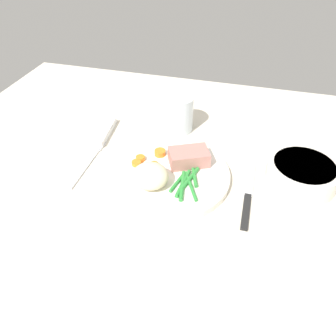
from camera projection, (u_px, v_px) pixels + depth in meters
The scene contains 11 objects.
dining_table at pixel (183, 177), 69.34cm from camera, with size 120.00×90.00×2.00cm.
dinner_plate at pixel (168, 175), 67.09cm from camera, with size 25.05×25.05×1.60cm, color white.
meat_portion at pixel (189, 157), 67.86cm from camera, with size 8.03×5.04×3.05cm, color #B2756B.
mashed_potatoes at pixel (150, 176), 62.28cm from camera, with size 6.97×6.75×4.39cm, color beige.
carrot_slices at pixel (150, 159), 69.07cm from camera, with size 5.97×6.67×1.19cm.
green_beans at pixel (186, 182), 63.59cm from camera, with size 5.60×9.95×0.81cm.
fork at pixel (88, 163), 70.87cm from camera, with size 1.44×16.60×0.40cm.
knife at pixel (248, 192), 64.01cm from camera, with size 1.70×20.50×0.64cm.
water_glass at pixel (178, 116), 79.39cm from camera, with size 7.51×7.51×8.78cm.
salad_bowl at pixel (302, 172), 64.85cm from camera, with size 13.89×13.89×4.67cm.
napkin at pixel (86, 130), 79.84cm from camera, with size 12.00×11.36×1.62cm, color white.
Camera 1 is at (10.55, -51.13, 46.77)cm, focal length 35.21 mm.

